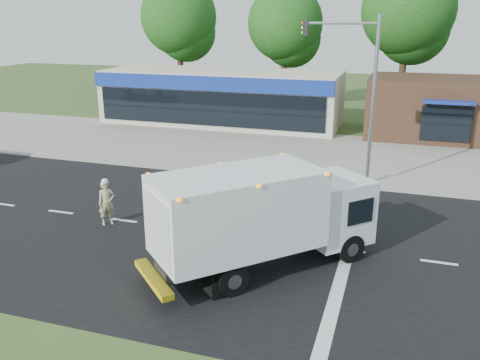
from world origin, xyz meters
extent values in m
plane|color=#385123|center=(0.00, 0.00, 0.00)|extent=(120.00, 120.00, 0.00)
cube|color=black|center=(0.00, 0.00, 0.00)|extent=(60.00, 14.00, 0.02)
cube|color=gray|center=(0.00, 8.20, 0.06)|extent=(60.00, 2.40, 0.12)
cube|color=gray|center=(0.00, 14.00, 0.01)|extent=(60.00, 9.00, 0.02)
cube|color=silver|center=(-12.00, 0.00, 0.02)|extent=(1.20, 0.15, 0.01)
cube|color=silver|center=(-9.00, 0.00, 0.02)|extent=(1.20, 0.15, 0.01)
cube|color=silver|center=(-6.00, 0.00, 0.02)|extent=(1.20, 0.15, 0.01)
cube|color=silver|center=(-3.00, 0.00, 0.02)|extent=(1.20, 0.15, 0.01)
cube|color=silver|center=(0.00, 0.00, 0.02)|extent=(1.20, 0.15, 0.01)
cube|color=silver|center=(3.00, 0.00, 0.02)|extent=(1.20, 0.15, 0.01)
cube|color=silver|center=(6.00, 0.00, 0.02)|extent=(1.20, 0.15, 0.01)
cube|color=silver|center=(3.00, -3.00, 0.02)|extent=(0.40, 7.00, 0.01)
cube|color=black|center=(-0.19, -2.85, 0.73)|extent=(4.34, 4.46, 0.36)
cube|color=silver|center=(2.37, -0.19, 1.61)|extent=(3.04, 3.04, 2.18)
cube|color=black|center=(3.05, 0.52, 1.81)|extent=(1.53, 1.48, 0.93)
cube|color=white|center=(-0.19, -2.85, 2.18)|extent=(5.39, 5.46, 2.44)
cube|color=silver|center=(-2.00, -4.73, 2.13)|extent=(1.54, 1.48, 1.97)
cube|color=yellow|center=(-2.13, -4.86, 0.57)|extent=(2.05, 1.99, 0.19)
cube|color=orange|center=(-0.19, -2.85, 3.37)|extent=(5.27, 5.34, 0.08)
cylinder|color=black|center=(1.69, 0.53, 0.50)|extent=(0.91, 0.93, 1.00)
cylinder|color=black|center=(3.11, -0.84, 0.50)|extent=(0.91, 0.93, 1.00)
cylinder|color=black|center=(-1.44, -2.65, 0.50)|extent=(0.91, 0.93, 1.00)
cylinder|color=black|center=(0.06, -4.09, 0.50)|extent=(0.91, 0.93, 1.00)
imported|color=tan|center=(-6.39, -0.50, 0.90)|extent=(0.77, 0.77, 1.80)
sphere|color=white|center=(-6.39, -0.50, 1.77)|extent=(0.28, 0.28, 0.28)
cube|color=beige|center=(-9.00, 20.00, 2.00)|extent=(18.00, 6.00, 4.00)
cube|color=navy|center=(-9.00, 16.95, 3.40)|extent=(18.00, 0.30, 1.00)
cube|color=black|center=(-9.00, 16.95, 1.60)|extent=(17.00, 0.12, 2.40)
cube|color=#382316|center=(7.00, 20.00, 2.00)|extent=(10.00, 6.00, 4.00)
cube|color=navy|center=(7.00, 16.90, 2.90)|extent=(3.00, 1.20, 0.20)
cube|color=black|center=(7.00, 16.95, 1.50)|extent=(3.00, 0.12, 2.20)
cylinder|color=gray|center=(3.00, 7.60, 4.00)|extent=(0.18, 0.18, 8.00)
cylinder|color=gray|center=(1.30, 7.60, 7.60)|extent=(3.40, 0.12, 0.12)
cube|color=black|center=(-0.30, 7.60, 7.40)|extent=(0.25, 0.25, 0.70)
cylinder|color=#332114|center=(-16.00, 28.00, 3.67)|extent=(0.56, 0.56, 7.35)
sphere|color=#134415|center=(-16.00, 28.00, 7.88)|extent=(6.93, 6.93, 6.93)
sphere|color=#134415|center=(-15.50, 28.50, 6.51)|extent=(5.46, 5.46, 5.46)
cylinder|color=#332114|center=(-6.00, 28.00, 3.43)|extent=(0.56, 0.56, 6.86)
sphere|color=#134415|center=(-6.00, 28.00, 7.35)|extent=(6.47, 6.47, 6.47)
sphere|color=#134415|center=(-5.50, 28.50, 6.08)|extent=(5.10, 5.10, 5.10)
cylinder|color=#332114|center=(4.00, 28.00, 3.92)|extent=(0.56, 0.56, 7.84)
sphere|color=#134415|center=(4.00, 28.00, 8.40)|extent=(7.39, 7.39, 7.39)
sphere|color=#134415|center=(4.50, 28.50, 6.94)|extent=(5.82, 5.82, 5.82)
camera|label=1|loc=(4.37, -16.68, 7.89)|focal=38.00mm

